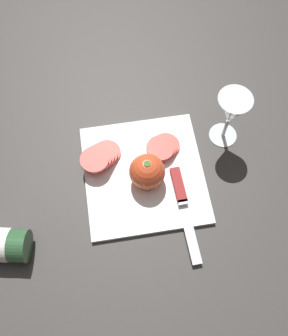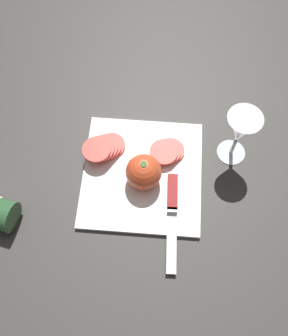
{
  "view_description": "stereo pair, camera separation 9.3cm",
  "coord_description": "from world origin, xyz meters",
  "px_view_note": "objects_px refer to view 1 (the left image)",
  "views": [
    {
      "loc": [
        0.49,
        -0.1,
        0.88
      ],
      "look_at": [
        0.09,
        -0.04,
        0.04
      ],
      "focal_mm": 42.0,
      "sensor_mm": 36.0,
      "label": 1
    },
    {
      "loc": [
        0.49,
        -0.0,
        0.88
      ],
      "look_at": [
        0.09,
        -0.04,
        0.04
      ],
      "focal_mm": 42.0,
      "sensor_mm": 36.0,
      "label": 2
    }
  ],
  "objects_px": {
    "wine_glass": "(231,112)",
    "knife": "(181,194)",
    "tomato_slice_stack_far": "(101,156)",
    "whole_tomato": "(147,172)",
    "tomato_slice_stack_near": "(163,147)"
  },
  "relations": [
    {
      "from": "wine_glass",
      "to": "knife",
      "type": "xyz_separation_m",
      "value": [
        0.15,
        -0.14,
        -0.09
      ]
    },
    {
      "from": "wine_glass",
      "to": "tomato_slice_stack_far",
      "type": "distance_m",
      "value": 0.33
    },
    {
      "from": "whole_tomato",
      "to": "tomato_slice_stack_near",
      "type": "xyz_separation_m",
      "value": [
        -0.07,
        0.05,
        -0.03
      ]
    },
    {
      "from": "whole_tomato",
      "to": "knife",
      "type": "distance_m",
      "value": 0.1
    },
    {
      "from": "whole_tomato",
      "to": "tomato_slice_stack_far",
      "type": "distance_m",
      "value": 0.13
    },
    {
      "from": "knife",
      "to": "tomato_slice_stack_far",
      "type": "height_order",
      "value": "tomato_slice_stack_far"
    },
    {
      "from": "tomato_slice_stack_far",
      "to": "tomato_slice_stack_near",
      "type": "bearing_deg",
      "value": 91.84
    },
    {
      "from": "tomato_slice_stack_near",
      "to": "knife",
      "type": "bearing_deg",
      "value": 8.45
    },
    {
      "from": "tomato_slice_stack_near",
      "to": "whole_tomato",
      "type": "bearing_deg",
      "value": -35.24
    },
    {
      "from": "wine_glass",
      "to": "whole_tomato",
      "type": "distance_m",
      "value": 0.24
    },
    {
      "from": "whole_tomato",
      "to": "tomato_slice_stack_near",
      "type": "height_order",
      "value": "whole_tomato"
    },
    {
      "from": "tomato_slice_stack_far",
      "to": "wine_glass",
      "type": "bearing_deg",
      "value": 94.71
    },
    {
      "from": "wine_glass",
      "to": "knife",
      "type": "distance_m",
      "value": 0.23
    },
    {
      "from": "knife",
      "to": "tomato_slice_stack_near",
      "type": "relative_size",
      "value": 2.73
    },
    {
      "from": "wine_glass",
      "to": "tomato_slice_stack_far",
      "type": "height_order",
      "value": "wine_glass"
    }
  ]
}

